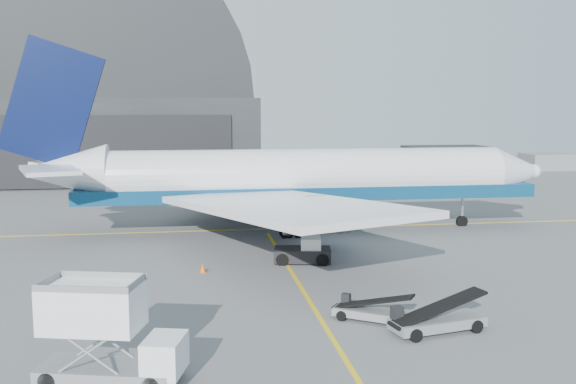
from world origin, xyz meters
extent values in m
plane|color=#565659|center=(0.00, 0.00, 0.00)|extent=(200.00, 200.00, 0.00)
cube|color=gold|center=(0.00, 20.00, 0.01)|extent=(80.00, 0.25, 0.02)
cube|color=gold|center=(0.00, -2.00, 0.01)|extent=(0.25, 40.00, 0.02)
cube|color=black|center=(-22.00, 65.00, 6.00)|extent=(50.00, 28.00, 12.00)
cube|color=black|center=(-22.00, 50.90, 5.00)|extent=(42.00, 0.40, 9.50)
cube|color=black|center=(38.00, 72.00, 0.00)|extent=(14.00, 8.00, 4.00)
cube|color=gray|center=(55.00, 68.00, 0.00)|extent=(8.00, 6.00, 2.80)
cylinder|color=white|center=(3.75, 18.88, 4.89)|extent=(33.86, 4.51, 4.51)
cone|color=white|center=(22.75, 18.88, 4.89)|extent=(4.14, 4.51, 4.51)
sphere|color=white|center=(24.63, 18.88, 4.89)|extent=(1.32, 1.32, 1.32)
cone|color=white|center=(-16.48, 18.88, 5.46)|extent=(6.58, 4.51, 4.51)
cube|color=black|center=(21.62, 18.88, 5.46)|extent=(2.45, 2.07, 0.66)
cube|color=navy|center=(3.75, 18.88, 3.43)|extent=(39.50, 4.56, 1.13)
cube|color=white|center=(-0.01, 7.60, 3.95)|extent=(17.35, 23.06, 1.37)
cube|color=white|center=(-0.01, 30.17, 3.95)|extent=(17.35, 23.06, 1.37)
cube|color=white|center=(-16.95, 14.65, 6.02)|extent=(5.76, 7.87, 0.33)
cube|color=white|center=(-16.95, 23.12, 6.02)|extent=(5.76, 7.87, 0.33)
cube|color=#07113A|center=(-17.42, 18.88, 11.00)|extent=(8.72, 0.47, 10.83)
cylinder|color=gray|center=(2.81, 11.36, 2.45)|extent=(4.89, 2.54, 2.54)
cylinder|color=gray|center=(2.81, 26.41, 2.45)|extent=(4.89, 2.54, 2.54)
cylinder|color=#A5A5AA|center=(17.86, 18.88, 1.32)|extent=(0.26, 0.26, 2.63)
cylinder|color=black|center=(17.86, 18.88, 0.42)|extent=(1.03, 0.33, 1.03)
cylinder|color=black|center=(1.87, 15.87, 0.52)|extent=(1.22, 0.42, 1.22)
cylinder|color=black|center=(1.87, 21.89, 0.52)|extent=(1.22, 0.42, 1.22)
cube|color=gray|center=(-9.70, -10.80, 0.48)|extent=(5.64, 3.35, 0.44)
cube|color=white|center=(-7.48, -11.37, 1.19)|extent=(1.87, 2.31, 1.41)
cube|color=black|center=(-6.84, -11.53, 1.41)|extent=(0.48, 1.64, 0.79)
cube|color=white|center=(-10.21, -10.67, 2.99)|extent=(4.12, 3.05, 1.76)
cylinder|color=black|center=(-7.51, -10.41, 0.35)|extent=(0.75, 0.43, 0.70)
cylinder|color=black|center=(-11.89, -11.20, 0.35)|extent=(0.75, 0.43, 0.70)
cylinder|color=black|center=(-11.43, -9.41, 0.35)|extent=(0.75, 0.43, 0.70)
cube|color=black|center=(1.16, 7.45, 0.54)|extent=(4.21, 2.78, 0.88)
cube|color=white|center=(1.74, 7.35, 1.32)|extent=(1.64, 1.96, 0.88)
cylinder|color=black|center=(2.34, 6.26, 0.39)|extent=(0.92, 0.49, 0.88)
cylinder|color=black|center=(2.67, 8.18, 0.39)|extent=(0.92, 0.49, 0.88)
cylinder|color=black|center=(-0.35, 6.72, 0.39)|extent=(0.92, 0.49, 0.88)
cylinder|color=black|center=(-0.01, 8.64, 0.39)|extent=(0.92, 0.49, 0.88)
cube|color=gray|center=(5.14, -7.38, 0.47)|extent=(4.86, 2.55, 0.47)
cube|color=black|center=(5.14, -7.38, 1.21)|extent=(5.04, 2.10, 1.34)
cube|color=black|center=(3.17, -7.23, 1.00)|extent=(0.61, 0.53, 0.63)
cylinder|color=black|center=(6.95, -7.73, 0.32)|extent=(0.67, 0.39, 0.63)
cylinder|color=black|center=(6.63, -6.30, 0.32)|extent=(0.67, 0.39, 0.63)
cylinder|color=black|center=(3.66, -8.47, 0.32)|extent=(0.67, 0.39, 0.63)
cylinder|color=black|center=(3.34, -7.03, 0.32)|extent=(0.67, 0.39, 0.63)
cube|color=gray|center=(2.51, -5.36, 0.40)|extent=(3.94, 3.25, 0.40)
cube|color=black|center=(2.51, -5.36, 1.01)|extent=(3.91, 3.03, 1.12)
cube|color=black|center=(1.47, -4.08, 0.83)|extent=(0.56, 0.54, 0.53)
cylinder|color=black|center=(3.33, -6.66, 0.26)|extent=(0.56, 0.48, 0.53)
cylinder|color=black|center=(4.02, -5.64, 0.26)|extent=(0.56, 0.48, 0.53)
cylinder|color=black|center=(1.00, -5.09, 0.26)|extent=(0.56, 0.48, 0.53)
cylinder|color=black|center=(1.69, -4.07, 0.26)|extent=(0.56, 0.48, 0.53)
cube|color=#EB5B07|center=(-5.74, 5.61, 0.02)|extent=(0.41, 0.41, 0.03)
cone|color=#EB5B07|center=(-5.74, 5.61, 0.30)|extent=(0.41, 0.41, 0.59)
camera|label=1|loc=(-6.30, -35.48, 10.63)|focal=40.00mm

